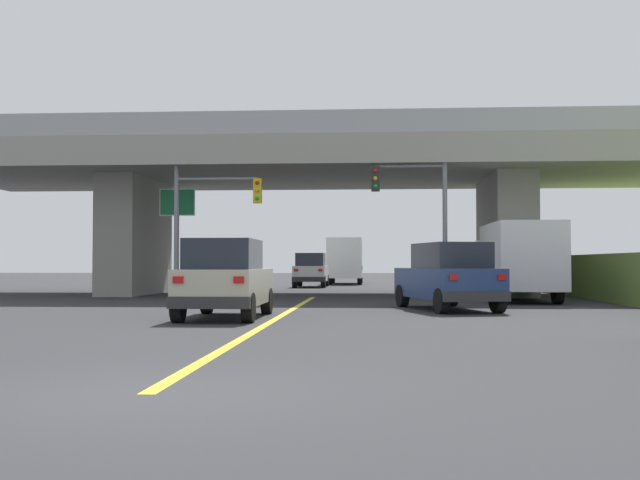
{
  "coord_description": "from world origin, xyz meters",
  "views": [
    {
      "loc": [
        2.41,
        -8.22,
        1.4
      ],
      "look_at": [
        0.54,
        20.24,
        2.27
      ],
      "focal_mm": 43.68,
      "sensor_mm": 36.0,
      "label": 1
    }
  ],
  "objects_px": {
    "suv_crossing": "(448,276)",
    "sedan_oncoming": "(311,270)",
    "traffic_signal_nearside": "(420,205)",
    "highway_sign": "(177,215)",
    "suv_lead": "(225,279)",
    "box_truck": "(517,260)",
    "traffic_signal_farside": "(206,211)",
    "semi_truck_distant": "(345,260)"
  },
  "relations": [
    {
      "from": "highway_sign",
      "to": "semi_truck_distant",
      "type": "xyz_separation_m",
      "value": [
        6.52,
        20.52,
        -1.88
      ]
    },
    {
      "from": "box_truck",
      "to": "highway_sign",
      "type": "relative_size",
      "value": 1.49
    },
    {
      "from": "box_truck",
      "to": "highway_sign",
      "type": "xyz_separation_m",
      "value": [
        -13.77,
        3.09,
        1.96
      ]
    },
    {
      "from": "suv_crossing",
      "to": "traffic_signal_nearside",
      "type": "distance_m",
      "value": 6.74
    },
    {
      "from": "suv_lead",
      "to": "traffic_signal_farside",
      "type": "distance_m",
      "value": 10.9
    },
    {
      "from": "traffic_signal_nearside",
      "to": "traffic_signal_farside",
      "type": "distance_m",
      "value": 8.35
    },
    {
      "from": "suv_crossing",
      "to": "semi_truck_distant",
      "type": "xyz_separation_m",
      "value": [
        -4.08,
        29.59,
        0.61
      ]
    },
    {
      "from": "suv_crossing",
      "to": "sedan_oncoming",
      "type": "height_order",
      "value": "same"
    },
    {
      "from": "traffic_signal_nearside",
      "to": "highway_sign",
      "type": "relative_size",
      "value": 1.2
    },
    {
      "from": "traffic_signal_nearside",
      "to": "highway_sign",
      "type": "height_order",
      "value": "traffic_signal_nearside"
    },
    {
      "from": "highway_sign",
      "to": "suv_lead",
      "type": "bearing_deg",
      "value": -70.73
    },
    {
      "from": "suv_lead",
      "to": "box_truck",
      "type": "distance_m",
      "value": 13.54
    },
    {
      "from": "sedan_oncoming",
      "to": "highway_sign",
      "type": "distance_m",
      "value": 14.51
    },
    {
      "from": "suv_lead",
      "to": "sedan_oncoming",
      "type": "xyz_separation_m",
      "value": [
        0.16,
        26.48,
        -0.0
      ]
    },
    {
      "from": "highway_sign",
      "to": "suv_crossing",
      "type": "bearing_deg",
      "value": -40.57
    },
    {
      "from": "sedan_oncoming",
      "to": "semi_truck_distant",
      "type": "bearing_deg",
      "value": 75.47
    },
    {
      "from": "suv_crossing",
      "to": "highway_sign",
      "type": "bearing_deg",
      "value": 124.21
    },
    {
      "from": "sedan_oncoming",
      "to": "semi_truck_distant",
      "type": "xyz_separation_m",
      "value": [
        1.82,
        7.02,
        0.61
      ]
    },
    {
      "from": "sedan_oncoming",
      "to": "box_truck",
      "type": "bearing_deg",
      "value": -61.33
    },
    {
      "from": "suv_crossing",
      "to": "box_truck",
      "type": "height_order",
      "value": "box_truck"
    },
    {
      "from": "box_truck",
      "to": "sedan_oncoming",
      "type": "distance_m",
      "value": 18.91
    },
    {
      "from": "suv_lead",
      "to": "traffic_signal_nearside",
      "type": "bearing_deg",
      "value": 60.86
    },
    {
      "from": "highway_sign",
      "to": "traffic_signal_farside",
      "type": "bearing_deg",
      "value": -56.27
    },
    {
      "from": "sedan_oncoming",
      "to": "traffic_signal_nearside",
      "type": "xyz_separation_m",
      "value": [
        5.46,
        -16.39,
        2.65
      ]
    },
    {
      "from": "traffic_signal_farside",
      "to": "semi_truck_distant",
      "type": "bearing_deg",
      "value": 78.54
    },
    {
      "from": "suv_crossing",
      "to": "traffic_signal_nearside",
      "type": "height_order",
      "value": "traffic_signal_nearside"
    },
    {
      "from": "traffic_signal_nearside",
      "to": "box_truck",
      "type": "bearing_deg",
      "value": -3.13
    },
    {
      "from": "traffic_signal_nearside",
      "to": "highway_sign",
      "type": "xyz_separation_m",
      "value": [
        -10.16,
        2.89,
        -0.16
      ]
    },
    {
      "from": "suv_crossing",
      "to": "box_truck",
      "type": "bearing_deg",
      "value": 46.88
    },
    {
      "from": "box_truck",
      "to": "traffic_signal_farside",
      "type": "height_order",
      "value": "traffic_signal_farside"
    },
    {
      "from": "suv_crossing",
      "to": "sedan_oncoming",
      "type": "xyz_separation_m",
      "value": [
        -5.9,
        22.57,
        -0.0
      ]
    },
    {
      "from": "suv_lead",
      "to": "traffic_signal_farside",
      "type": "xyz_separation_m",
      "value": [
        -2.72,
        10.27,
        2.46
      ]
    },
    {
      "from": "semi_truck_distant",
      "to": "suv_lead",
      "type": "bearing_deg",
      "value": -93.39
    },
    {
      "from": "sedan_oncoming",
      "to": "semi_truck_distant",
      "type": "relative_size",
      "value": 0.69
    },
    {
      "from": "suv_lead",
      "to": "highway_sign",
      "type": "relative_size",
      "value": 0.92
    },
    {
      "from": "traffic_signal_nearside",
      "to": "semi_truck_distant",
      "type": "height_order",
      "value": "traffic_signal_nearside"
    },
    {
      "from": "suv_crossing",
      "to": "highway_sign",
      "type": "height_order",
      "value": "highway_sign"
    },
    {
      "from": "traffic_signal_nearside",
      "to": "suv_lead",
      "type": "bearing_deg",
      "value": -119.14
    },
    {
      "from": "suv_lead",
      "to": "semi_truck_distant",
      "type": "bearing_deg",
      "value": 86.61
    },
    {
      "from": "traffic_signal_farside",
      "to": "suv_lead",
      "type": "bearing_deg",
      "value": -75.14
    },
    {
      "from": "suv_crossing",
      "to": "semi_truck_distant",
      "type": "height_order",
      "value": "semi_truck_distant"
    },
    {
      "from": "suv_lead",
      "to": "box_truck",
      "type": "xyz_separation_m",
      "value": [
        9.23,
        9.89,
        0.52
      ]
    }
  ]
}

